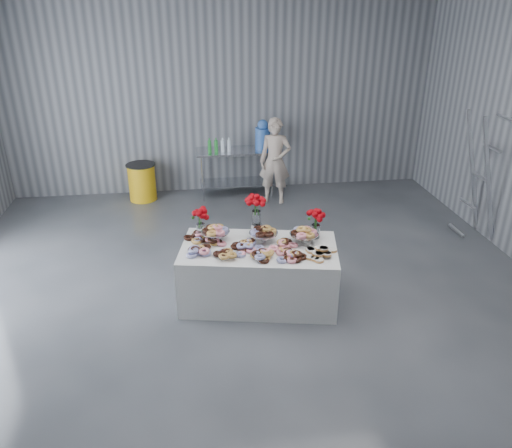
{
  "coord_description": "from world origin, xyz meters",
  "views": [
    {
      "loc": [
        -0.63,
        -4.92,
        3.57
      ],
      "look_at": [
        0.14,
        0.69,
        0.94
      ],
      "focal_mm": 35.0,
      "sensor_mm": 36.0,
      "label": 1
    }
  ],
  "objects_px": {
    "water_jug": "(263,136)",
    "trash_barrel": "(142,182)",
    "display_table": "(259,274)",
    "prep_table": "(236,164)",
    "person": "(275,161)",
    "stepladder": "(480,177)"
  },
  "relations": [
    {
      "from": "water_jug",
      "to": "trash_barrel",
      "type": "xyz_separation_m",
      "value": [
        -2.28,
        0.0,
        -0.8
      ]
    },
    {
      "from": "display_table",
      "to": "prep_table",
      "type": "relative_size",
      "value": 1.27
    },
    {
      "from": "trash_barrel",
      "to": "water_jug",
      "type": "bearing_deg",
      "value": 0.0
    },
    {
      "from": "person",
      "to": "trash_barrel",
      "type": "distance_m",
      "value": 2.53
    },
    {
      "from": "display_table",
      "to": "trash_barrel",
      "type": "height_order",
      "value": "display_table"
    },
    {
      "from": "prep_table",
      "to": "water_jug",
      "type": "xyz_separation_m",
      "value": [
        0.5,
        -0.0,
        0.53
      ]
    },
    {
      "from": "water_jug",
      "to": "stepladder",
      "type": "xyz_separation_m",
      "value": [
        3.02,
        -2.33,
        -0.13
      ]
    },
    {
      "from": "person",
      "to": "water_jug",
      "type": "bearing_deg",
      "value": 126.82
    },
    {
      "from": "water_jug",
      "to": "trash_barrel",
      "type": "bearing_deg",
      "value": 180.0
    },
    {
      "from": "prep_table",
      "to": "stepladder",
      "type": "xyz_separation_m",
      "value": [
        3.52,
        -2.33,
        0.4
      ]
    },
    {
      "from": "display_table",
      "to": "prep_table",
      "type": "bearing_deg",
      "value": 88.53
    },
    {
      "from": "stepladder",
      "to": "trash_barrel",
      "type": "bearing_deg",
      "value": 156.3
    },
    {
      "from": "prep_table",
      "to": "person",
      "type": "relative_size",
      "value": 0.95
    },
    {
      "from": "water_jug",
      "to": "person",
      "type": "relative_size",
      "value": 0.35
    },
    {
      "from": "display_table",
      "to": "trash_barrel",
      "type": "bearing_deg",
      "value": 114.71
    },
    {
      "from": "water_jug",
      "to": "stepladder",
      "type": "relative_size",
      "value": 0.27
    },
    {
      "from": "display_table",
      "to": "prep_table",
      "type": "height_order",
      "value": "prep_table"
    },
    {
      "from": "prep_table",
      "to": "trash_barrel",
      "type": "relative_size",
      "value": 2.15
    },
    {
      "from": "prep_table",
      "to": "person",
      "type": "bearing_deg",
      "value": -32.83
    },
    {
      "from": "display_table",
      "to": "stepladder",
      "type": "xyz_separation_m",
      "value": [
        3.62,
        1.34,
        0.64
      ]
    },
    {
      "from": "stepladder",
      "to": "person",
      "type": "bearing_deg",
      "value": 146.37
    },
    {
      "from": "display_table",
      "to": "trash_barrel",
      "type": "xyz_separation_m",
      "value": [
        -1.69,
        3.67,
        -0.03
      ]
    }
  ]
}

